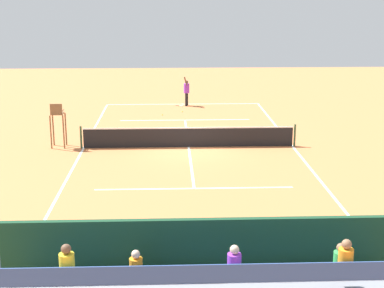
# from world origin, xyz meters

# --- Properties ---
(ground_plane) EXTENTS (60.00, 60.00, 0.00)m
(ground_plane) POSITION_xyz_m (0.00, 0.00, 0.00)
(ground_plane) COLOR #D17542
(court_line_markings) EXTENTS (10.10, 22.20, 0.01)m
(court_line_markings) POSITION_xyz_m (0.00, -0.04, 0.00)
(court_line_markings) COLOR white
(court_line_markings) RESTS_ON ground
(tennis_net) EXTENTS (10.30, 0.10, 1.07)m
(tennis_net) POSITION_xyz_m (0.00, 0.00, 0.50)
(tennis_net) COLOR black
(tennis_net) RESTS_ON ground
(backdrop_wall) EXTENTS (18.00, 0.16, 2.00)m
(backdrop_wall) POSITION_xyz_m (0.00, 14.00, 1.00)
(backdrop_wall) COLOR #194228
(backdrop_wall) RESTS_ON ground
(umpire_chair) EXTENTS (0.67, 0.67, 2.14)m
(umpire_chair) POSITION_xyz_m (6.20, -0.23, 1.31)
(umpire_chair) COLOR brown
(umpire_chair) RESTS_ON ground
(courtside_bench) EXTENTS (1.80, 0.40, 0.93)m
(courtside_bench) POSITION_xyz_m (-2.75, 13.27, 0.56)
(courtside_bench) COLOR #33383D
(courtside_bench) RESTS_ON ground
(equipment_bag) EXTENTS (0.90, 0.36, 0.36)m
(equipment_bag) POSITION_xyz_m (-0.77, 13.40, 0.18)
(equipment_bag) COLOR #B22D2D
(equipment_bag) RESTS_ON ground
(tennis_player) EXTENTS (0.45, 0.56, 1.93)m
(tennis_player) POSITION_xyz_m (-0.23, -10.41, 1.02)
(tennis_player) COLOR black
(tennis_player) RESTS_ON ground
(tennis_racket) EXTENTS (0.56, 0.46, 0.03)m
(tennis_racket) POSITION_xyz_m (0.16, -10.28, 0.01)
(tennis_racket) COLOR black
(tennis_racket) RESTS_ON ground
(tennis_ball_near) EXTENTS (0.07, 0.07, 0.07)m
(tennis_ball_near) POSITION_xyz_m (1.34, -7.45, 0.03)
(tennis_ball_near) COLOR #CCDB33
(tennis_ball_near) RESTS_ON ground
(tennis_ball_far) EXTENTS (0.07, 0.07, 0.07)m
(tennis_ball_far) POSITION_xyz_m (0.11, -8.36, 0.03)
(tennis_ball_far) COLOR #CCDB33
(tennis_ball_far) RESTS_ON ground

